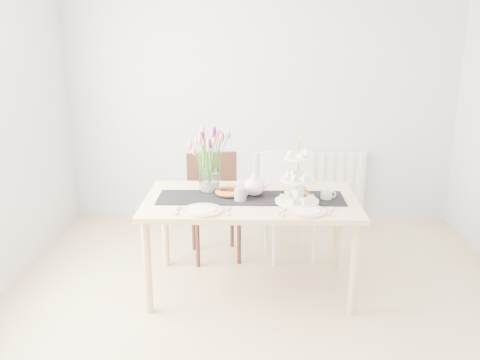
{
  "coord_description": "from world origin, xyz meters",
  "views": [
    {
      "loc": [
        -0.1,
        -2.97,
        1.98
      ],
      "look_at": [
        -0.18,
        0.62,
        0.91
      ],
      "focal_mm": 38.0,
      "sensor_mm": 36.0,
      "label": 1
    }
  ],
  "objects_px": {
    "teapot": "(254,187)",
    "chair_brown": "(214,197)",
    "plate_right": "(307,211)",
    "tulip_vase": "(210,151)",
    "mug_grey": "(240,194)",
    "dining_table": "(251,208)",
    "cake_stand": "(297,186)",
    "tart_tin": "(231,193)",
    "plate_left": "(202,210)",
    "cream_jug": "(326,194)",
    "mug_white": "(298,196)",
    "radiator": "(307,179)",
    "chair_white": "(289,195)",
    "mug_orange": "(300,194)"
  },
  "relations": [
    {
      "from": "radiator",
      "to": "teapot",
      "type": "relative_size",
      "value": 4.75
    },
    {
      "from": "chair_brown",
      "to": "tart_tin",
      "type": "xyz_separation_m",
      "value": [
        0.18,
        -0.58,
        0.23
      ]
    },
    {
      "from": "mug_grey",
      "to": "mug_white",
      "type": "xyz_separation_m",
      "value": [
        0.43,
        -0.01,
        -0.0
      ]
    },
    {
      "from": "cream_jug",
      "to": "cake_stand",
      "type": "bearing_deg",
      "value": -133.71
    },
    {
      "from": "chair_brown",
      "to": "dining_table",
      "type": "bearing_deg",
      "value": -75.41
    },
    {
      "from": "chair_white",
      "to": "teapot",
      "type": "bearing_deg",
      "value": -124.76
    },
    {
      "from": "mug_white",
      "to": "cream_jug",
      "type": "bearing_deg",
      "value": 24.43
    },
    {
      "from": "chair_white",
      "to": "cake_stand",
      "type": "xyz_separation_m",
      "value": [
        -0.0,
        -0.8,
        0.34
      ]
    },
    {
      "from": "dining_table",
      "to": "tart_tin",
      "type": "height_order",
      "value": "tart_tin"
    },
    {
      "from": "cream_jug",
      "to": "plate_left",
      "type": "relative_size",
      "value": 0.3
    },
    {
      "from": "teapot",
      "to": "tart_tin",
      "type": "xyz_separation_m",
      "value": [
        -0.18,
        0.04,
        -0.06
      ]
    },
    {
      "from": "mug_orange",
      "to": "tulip_vase",
      "type": "bearing_deg",
      "value": 138.82
    },
    {
      "from": "teapot",
      "to": "chair_brown",
      "type": "bearing_deg",
      "value": 129.0
    },
    {
      "from": "chair_white",
      "to": "tulip_vase",
      "type": "height_order",
      "value": "tulip_vase"
    },
    {
      "from": "dining_table",
      "to": "cake_stand",
      "type": "bearing_deg",
      "value": -17.0
    },
    {
      "from": "chair_white",
      "to": "tulip_vase",
      "type": "xyz_separation_m",
      "value": [
        -0.66,
        -0.52,
        0.53
      ]
    },
    {
      "from": "mug_orange",
      "to": "chair_brown",
      "type": "bearing_deg",
      "value": 111.22
    },
    {
      "from": "mug_orange",
      "to": "mug_white",
      "type": "bearing_deg",
      "value": -142.33
    },
    {
      "from": "cake_stand",
      "to": "tart_tin",
      "type": "relative_size",
      "value": 1.71
    },
    {
      "from": "chair_white",
      "to": "cream_jug",
      "type": "relative_size",
      "value": 10.81
    },
    {
      "from": "cream_jug",
      "to": "tart_tin",
      "type": "xyz_separation_m",
      "value": [
        -0.72,
        0.1,
        -0.03
      ]
    },
    {
      "from": "cake_stand",
      "to": "tart_tin",
      "type": "xyz_separation_m",
      "value": [
        -0.49,
        0.19,
        -0.12
      ]
    },
    {
      "from": "cream_jug",
      "to": "plate_left",
      "type": "xyz_separation_m",
      "value": [
        -0.91,
        -0.28,
        -0.04
      ]
    },
    {
      "from": "cake_stand",
      "to": "tart_tin",
      "type": "distance_m",
      "value": 0.54
    },
    {
      "from": "chair_brown",
      "to": "cream_jug",
      "type": "xyz_separation_m",
      "value": [
        0.9,
        -0.68,
        0.26
      ]
    },
    {
      "from": "teapot",
      "to": "mug_grey",
      "type": "xyz_separation_m",
      "value": [
        -0.1,
        -0.11,
        -0.03
      ]
    },
    {
      "from": "radiator",
      "to": "plate_left",
      "type": "bearing_deg",
      "value": -117.26
    },
    {
      "from": "cake_stand",
      "to": "mug_grey",
      "type": "bearing_deg",
      "value": 175.34
    },
    {
      "from": "dining_table",
      "to": "radiator",
      "type": "bearing_deg",
      "value": 68.57
    },
    {
      "from": "chair_brown",
      "to": "mug_grey",
      "type": "relative_size",
      "value": 8.71
    },
    {
      "from": "tulip_vase",
      "to": "mug_orange",
      "type": "xyz_separation_m",
      "value": [
        0.69,
        -0.22,
        -0.27
      ]
    },
    {
      "from": "cream_jug",
      "to": "tart_tin",
      "type": "relative_size",
      "value": 0.31
    },
    {
      "from": "mug_white",
      "to": "tart_tin",
      "type": "bearing_deg",
      "value": 167.22
    },
    {
      "from": "teapot",
      "to": "mug_orange",
      "type": "distance_m",
      "value": 0.36
    },
    {
      "from": "tart_tin",
      "to": "plate_left",
      "type": "relative_size",
      "value": 0.96
    },
    {
      "from": "chair_brown",
      "to": "plate_right",
      "type": "distance_m",
      "value": 1.22
    },
    {
      "from": "plate_left",
      "to": "radiator",
      "type": "bearing_deg",
      "value": 62.74
    },
    {
      "from": "plate_right",
      "to": "tulip_vase",
      "type": "bearing_deg",
      "value": 146.58
    },
    {
      "from": "radiator",
      "to": "chair_brown",
      "type": "relative_size",
      "value": 1.31
    },
    {
      "from": "cake_stand",
      "to": "tart_tin",
      "type": "bearing_deg",
      "value": 158.97
    },
    {
      "from": "mug_white",
      "to": "plate_right",
      "type": "xyz_separation_m",
      "value": [
        0.04,
        -0.21,
        -0.04
      ]
    },
    {
      "from": "tart_tin",
      "to": "cream_jug",
      "type": "bearing_deg",
      "value": -7.63
    },
    {
      "from": "plate_left",
      "to": "chair_brown",
      "type": "bearing_deg",
      "value": 89.51
    },
    {
      "from": "mug_white",
      "to": "teapot",
      "type": "bearing_deg",
      "value": 164.17
    },
    {
      "from": "cream_jug",
      "to": "mug_white",
      "type": "bearing_deg",
      "value": -137.34
    },
    {
      "from": "radiator",
      "to": "teapot",
      "type": "bearing_deg",
      "value": -111.13
    },
    {
      "from": "radiator",
      "to": "mug_grey",
      "type": "distance_m",
      "value": 1.77
    },
    {
      "from": "chair_white",
      "to": "plate_right",
      "type": "bearing_deg",
      "value": -96.06
    },
    {
      "from": "tulip_vase",
      "to": "mug_grey",
      "type": "xyz_separation_m",
      "value": [
        0.24,
        -0.24,
        -0.27
      ]
    },
    {
      "from": "cake_stand",
      "to": "plate_left",
      "type": "bearing_deg",
      "value": -164.24
    }
  ]
}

